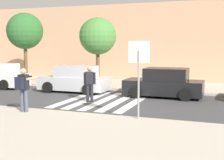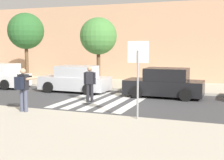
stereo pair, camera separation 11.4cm
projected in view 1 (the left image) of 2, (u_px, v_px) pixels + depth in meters
The scene contains 16 objects.
ground_plane at pixel (102, 101), 15.36m from camera, with size 120.00×120.00×0.00m, color #424244.
sidewalk_near at pixel (26, 133), 9.58m from camera, with size 60.00×6.00×0.14m, color beige.
sidewalk_far at pixel (136, 85), 20.94m from camera, with size 60.00×4.80×0.14m, color beige.
building_facade_far at pixel (151, 43), 24.72m from camera, with size 56.00×4.00×5.80m, color tan.
crosswalk_stripe_0 at pixel (75, 99), 16.10m from camera, with size 0.44×5.20×0.01m, color silver.
crosswalk_stripe_1 at pixel (89, 100), 15.82m from camera, with size 0.44×5.20×0.01m, color silver.
crosswalk_stripe_2 at pixel (104, 100), 15.54m from camera, with size 0.44×5.20×0.01m, color silver.
crosswalk_stripe_3 at pixel (119, 101), 15.27m from camera, with size 0.44×5.20×0.01m, color silver.
crosswalk_stripe_4 at pixel (134, 103), 14.99m from camera, with size 0.44×5.20×0.01m, color silver.
stop_sign at pixel (139, 62), 10.92m from camera, with size 0.76×0.08×2.76m.
photographer_with_backpack at pixel (23, 86), 12.16m from camera, with size 0.62×0.87×1.72m.
pedestrian_crossing at pixel (90, 82), 15.06m from camera, with size 0.55×0.36×1.72m.
parked_car_silver at pixel (75, 80), 18.34m from camera, with size 4.10×1.92×1.55m.
parked_car_black at pixel (164, 84), 16.51m from camera, with size 4.10×1.92×1.55m.
street_tree_west at pixel (25, 31), 21.93m from camera, with size 2.55×2.55×4.87m.
street_tree_center at pixel (98, 36), 20.11m from camera, with size 2.40×2.40×4.39m.
Camera 1 is at (5.74, -14.02, 2.77)m, focal length 50.00 mm.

